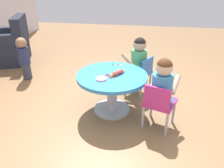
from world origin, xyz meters
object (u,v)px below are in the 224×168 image
seated_child_right (139,57)px  rolling_pin (118,73)px  child_chair_right (140,73)px  child_chair_left (159,103)px  seated_child_left (163,82)px  craft_table (112,84)px  toddler_standing (24,57)px  craft_scissors (116,64)px  armchair_dark (10,46)px

seated_child_right → rolling_pin: 0.56m
rolling_pin → child_chair_right: bearing=-26.3°
child_chair_left → child_chair_right: 0.78m
seated_child_left → child_chair_right: seated_child_left is taller
craft_table → toddler_standing: toddler_standing is taller
craft_table → rolling_pin: size_ratio=4.13×
child_chair_right → toddler_standing: bearing=84.7°
seated_child_left → toddler_standing: seated_child_left is taller
seated_child_right → toddler_standing: 1.78m
seated_child_left → seated_child_right: size_ratio=1.00×
craft_scissors → rolling_pin: bearing=-167.3°
child_chair_left → toddler_standing: 2.23m
armchair_dark → craft_scissors: bearing=-114.9°
child_chair_left → seated_child_left: bearing=-20.6°
rolling_pin → seated_child_right: bearing=-22.1°
rolling_pin → craft_scissors: 0.31m
seated_child_right → armchair_dark: 2.56m
armchair_dark → rolling_pin: size_ratio=4.65×
child_chair_left → craft_table: bearing=66.0°
child_chair_left → craft_scissors: child_chair_left is taller
armchair_dark → seated_child_right: bearing=-107.9°
craft_table → child_chair_left: (-0.24, -0.54, -0.05)m
child_chair_left → seated_child_left: seated_child_left is taller
seated_child_right → craft_scissors: 0.35m
craft_table → seated_child_right: seated_child_right is taller
craft_table → armchair_dark: bearing=58.7°
child_chair_left → rolling_pin: (0.25, 0.48, 0.20)m
armchair_dark → toddler_standing: armchair_dark is taller
armchair_dark → toddler_standing: bearing=-134.1°
toddler_standing → craft_scissors: toddler_standing is taller
craft_table → child_chair_right: (0.50, -0.31, -0.05)m
craft_table → seated_child_right: 0.61m
toddler_standing → craft_scissors: bearing=-103.6°
seated_child_left → child_chair_right: 0.78m
craft_table → seated_child_left: bearing=-110.1°
child_chair_left → armchair_dark: 3.10m
seated_child_right → armchair_dark: bearing=72.1°
seated_child_right → rolling_pin: bearing=157.9°
craft_table → craft_scissors: size_ratio=5.83×
child_chair_left → toddler_standing: toddler_standing is taller
craft_table → child_chair_right: bearing=-31.6°
seated_child_left → craft_table: bearing=69.9°
craft_table → seated_child_right: (0.52, -0.27, 0.17)m
child_chair_left → toddler_standing: size_ratio=0.80×
rolling_pin → craft_scissors: rolling_pin is taller
craft_table → seated_child_left: 0.61m
child_chair_right → rolling_pin: bearing=153.7°
craft_table → craft_scissors: bearing=0.7°
seated_child_right → toddler_standing: size_ratio=0.76×
armchair_dark → toddler_standing: size_ratio=1.37×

